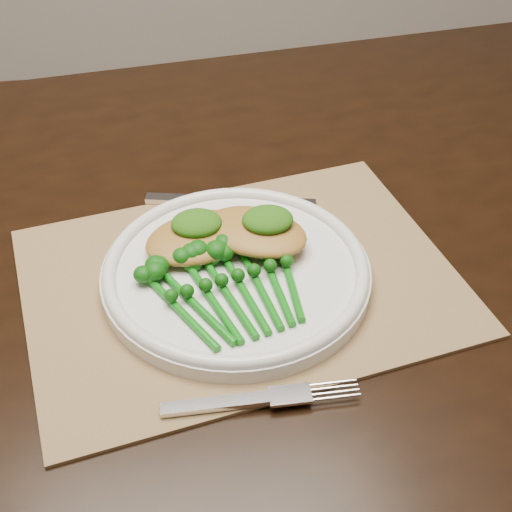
{
  "coord_description": "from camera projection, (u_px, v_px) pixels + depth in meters",
  "views": [
    {
      "loc": [
        -0.02,
        -0.63,
        1.27
      ],
      "look_at": [
        0.05,
        -0.06,
        0.78
      ],
      "focal_mm": 50.0,
      "sensor_mm": 36.0,
      "label": 1
    }
  ],
  "objects": [
    {
      "name": "knife",
      "position": [
        214.0,
        201.0,
        0.87
      ],
      "size": [
        0.21,
        0.06,
        0.01
      ],
      "rotation": [
        0.0,
        0.0,
        -0.19
      ],
      "color": "silver",
      "rests_on": "placemat"
    },
    {
      "name": "pesto_dollop_left",
      "position": [
        196.0,
        223.0,
        0.77
      ],
      "size": [
        0.06,
        0.05,
        0.02
      ],
      "primitive_type": "ellipsoid",
      "color": "#19460A",
      "rests_on": "chicken_fillet_left"
    },
    {
      "name": "chicken_fillet_right",
      "position": [
        255.0,
        231.0,
        0.77
      ],
      "size": [
        0.14,
        0.13,
        0.02
      ],
      "primitive_type": "ellipsoid",
      "rotation": [
        0.0,
        0.0,
        -0.55
      ],
      "color": "#AE7D32",
      "rests_on": "dinner_plate"
    },
    {
      "name": "broccolini_bundle",
      "position": [
        237.0,
        295.0,
        0.72
      ],
      "size": [
        0.18,
        0.19,
        0.04
      ],
      "rotation": [
        0.0,
        0.0,
        0.3
      ],
      "color": "#0D630E",
      "rests_on": "dinner_plate"
    },
    {
      "name": "chicken_fillet_left",
      "position": [
        201.0,
        237.0,
        0.77
      ],
      "size": [
        0.15,
        0.12,
        0.02
      ],
      "primitive_type": "ellipsoid",
      "rotation": [
        0.0,
        0.0,
        0.34
      ],
      "color": "#AE7D32",
      "rests_on": "dinner_plate"
    },
    {
      "name": "placemat",
      "position": [
        241.0,
        280.0,
        0.77
      ],
      "size": [
        0.51,
        0.42,
        0.0
      ],
      "primitive_type": "cube",
      "rotation": [
        0.0,
        0.0,
        0.21
      ],
      "color": "olive",
      "rests_on": "dining_table"
    },
    {
      "name": "pesto_dollop_right",
      "position": [
        268.0,
        220.0,
        0.77
      ],
      "size": [
        0.06,
        0.05,
        0.02
      ],
      "primitive_type": "ellipsoid",
      "color": "#19460A",
      "rests_on": "chicken_fillet_right"
    },
    {
      "name": "dining_table",
      "position": [
        182.0,
        430.0,
        1.07
      ],
      "size": [
        1.71,
        1.12,
        0.75
      ],
      "rotation": [
        0.0,
        0.0,
        0.14
      ],
      "color": "black",
      "rests_on": "ground"
    },
    {
      "name": "fork",
      "position": [
        274.0,
        397.0,
        0.64
      ],
      "size": [
        0.18,
        0.02,
        0.01
      ],
      "rotation": [
        0.0,
        0.0,
        0.02
      ],
      "color": "silver",
      "rests_on": "placemat"
    },
    {
      "name": "dinner_plate",
      "position": [
        236.0,
        271.0,
        0.76
      ],
      "size": [
        0.29,
        0.29,
        0.03
      ],
      "color": "silver",
      "rests_on": "placemat"
    }
  ]
}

